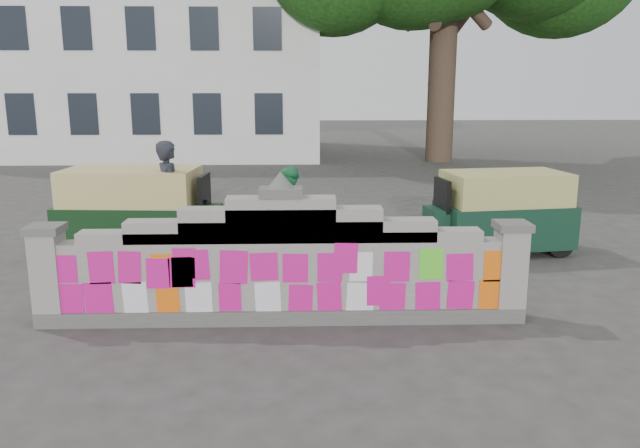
# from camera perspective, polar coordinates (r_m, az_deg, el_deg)

# --- Properties ---
(ground) EXTENTS (100.00, 100.00, 0.00)m
(ground) POSITION_cam_1_polar(r_m,az_deg,el_deg) (8.44, -3.44, -8.82)
(ground) COLOR #383533
(ground) RESTS_ON ground
(parapet_wall) EXTENTS (6.48, 0.44, 2.01)m
(parapet_wall) POSITION_cam_1_polar(r_m,az_deg,el_deg) (8.19, -3.51, -3.94)
(parapet_wall) COLOR #4C4C49
(parapet_wall) RESTS_ON ground
(building) EXTENTS (16.00, 10.00, 8.90)m
(building) POSITION_cam_1_polar(r_m,az_deg,el_deg) (30.73, -15.86, 13.81)
(building) COLOR silver
(building) RESTS_ON ground
(cyclist_bike) EXTENTS (2.26, 1.55, 1.12)m
(cyclist_bike) POSITION_cam_1_polar(r_m,az_deg,el_deg) (11.32, -13.38, -0.61)
(cyclist_bike) COLOR black
(cyclist_bike) RESTS_ON ground
(cyclist_rider) EXTENTS (0.70, 0.82, 1.90)m
(cyclist_rider) POSITION_cam_1_polar(r_m,az_deg,el_deg) (11.24, -13.48, 1.32)
(cyclist_rider) COLOR #22242B
(cyclist_rider) RESTS_ON ground
(pedestrian) EXTENTS (0.69, 0.84, 1.60)m
(pedestrian) POSITION_cam_1_polar(r_m,az_deg,el_deg) (11.76, -2.85, 1.39)
(pedestrian) COLOR #2A9A55
(pedestrian) RESTS_ON ground
(rickshaw_left) EXTENTS (2.98, 1.53, 1.63)m
(rickshaw_left) POSITION_cam_1_polar(r_m,az_deg,el_deg) (11.76, -16.34, 1.11)
(rickshaw_left) COLOR black
(rickshaw_left) RESTS_ON ground
(rickshaw_right) EXTENTS (2.81, 1.59, 1.52)m
(rickshaw_right) POSITION_cam_1_polar(r_m,az_deg,el_deg) (12.07, 16.15, 1.13)
(rickshaw_right) COLOR #103020
(rickshaw_right) RESTS_ON ground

